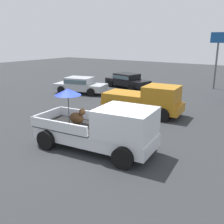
{
  "coord_description": "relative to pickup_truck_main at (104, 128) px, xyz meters",
  "views": [
    {
      "loc": [
        6.13,
        -7.63,
        4.39
      ],
      "look_at": [
        -0.38,
        1.79,
        1.1
      ],
      "focal_mm": 40.75,
      "sensor_mm": 36.0,
      "label": 1
    }
  ],
  "objects": [
    {
      "name": "motel_sign",
      "position": [
        0.27,
        16.59,
        2.54
      ],
      "size": [
        1.4,
        0.16,
        4.98
      ],
      "color": "#59595B",
      "rests_on": "ground"
    },
    {
      "name": "ground_plane",
      "position": [
        -0.44,
        -0.05,
        -0.97
      ],
      "size": [
        80.0,
        80.0,
        0.0
      ],
      "primitive_type": "plane",
      "color": "#2D3033"
    },
    {
      "name": "pickup_truck_main",
      "position": [
        0.0,
        0.0,
        0.0
      ],
      "size": [
        5.23,
        2.71,
        2.42
      ],
      "rotation": [
        0.0,
        0.0,
        0.11
      ],
      "color": "black",
      "rests_on": "ground"
    },
    {
      "name": "parked_sedan_near",
      "position": [
        -6.52,
        12.47,
        -0.22
      ],
      "size": [
        4.58,
        2.67,
        1.33
      ],
      "rotation": [
        0.0,
        0.0,
        -0.22
      ],
      "color": "black",
      "rests_on": "ground"
    },
    {
      "name": "parked_sedan_far",
      "position": [
        -8.5,
        8.15,
        -0.22
      ],
      "size": [
        4.6,
        2.75,
        1.33
      ],
      "rotation": [
        0.0,
        0.0,
        0.24
      ],
      "color": "black",
      "rests_on": "ground"
    },
    {
      "name": "pickup_truck_far",
      "position": [
        -1.1,
        5.68,
        -0.09
      ],
      "size": [
        4.95,
        2.53,
        1.8
      ],
      "rotation": [
        0.0,
        0.0,
        0.1
      ],
      "color": "black",
      "rests_on": "ground"
    }
  ]
}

